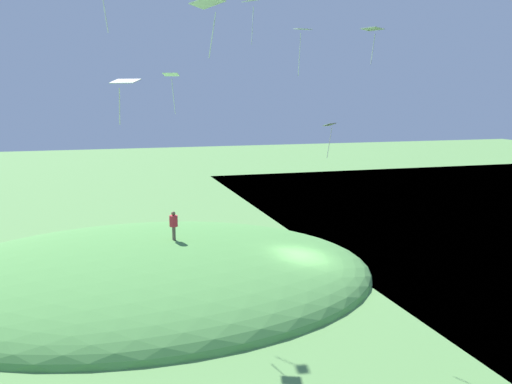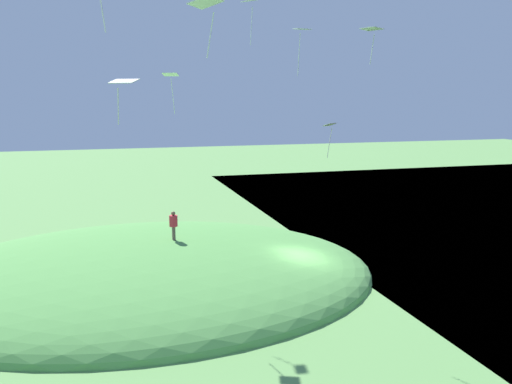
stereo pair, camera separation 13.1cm
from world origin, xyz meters
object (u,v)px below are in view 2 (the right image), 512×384
at_px(kite_2, 171,78).
at_px(kite_6, 302,34).
at_px(kite_4, 123,83).
at_px(person_near_shore, 173,222).
at_px(kite_5, 330,127).
at_px(kite_3, 372,31).
at_px(kite_9, 206,4).
at_px(kite_7, 255,1).

relative_size(kite_2, kite_6, 0.87).
xyz_separation_m(kite_4, kite_6, (-8.28, -4.90, 2.40)).
bearing_deg(person_near_shore, kite_5, 90.91).
xyz_separation_m(kite_3, kite_9, (8.04, 4.76, 0.00)).
relative_size(kite_3, kite_6, 0.71).
bearing_deg(kite_4, kite_9, 134.16).
height_order(kite_6, kite_7, kite_7).
distance_m(kite_2, kite_4, 6.54).
xyz_separation_m(kite_3, kite_4, (10.45, 2.28, -2.31)).
relative_size(kite_5, kite_9, 1.23).
bearing_deg(kite_6, person_near_shore, -42.06).
bearing_deg(kite_7, kite_5, -127.79).
xyz_separation_m(person_near_shore, kite_2, (0.42, 3.75, 7.61)).
height_order(kite_3, kite_6, kite_6).
bearing_deg(kite_5, kite_3, 77.07).
bearing_deg(kite_7, kite_2, -58.66).
xyz_separation_m(kite_4, kite_9, (-2.41, 2.49, 2.31)).
relative_size(kite_6, kite_9, 1.22).
height_order(kite_2, kite_3, kite_3).
distance_m(kite_5, kite_7, 13.18).
height_order(kite_2, kite_9, kite_9).
xyz_separation_m(kite_5, kite_9, (10.06, 13.57, 4.59)).
height_order(kite_4, kite_6, kite_6).
height_order(kite_2, kite_4, kite_2).
bearing_deg(kite_4, kite_6, -149.41).
xyz_separation_m(person_near_shore, kite_5, (-9.66, -1.26, 4.95)).
distance_m(kite_4, kite_5, 16.84).
xyz_separation_m(kite_6, kite_9, (5.87, 7.38, -0.09)).
xyz_separation_m(kite_2, kite_5, (-10.08, -5.01, -2.67)).
xyz_separation_m(kite_3, kite_5, (-2.02, -8.81, -4.59)).
distance_m(kite_2, kite_6, 6.33).
bearing_deg(kite_3, kite_6, -50.31).
bearing_deg(kite_6, kite_4, 30.59).
relative_size(kite_7, kite_9, 1.02).
bearing_deg(kite_4, kite_7, -162.65).
bearing_deg(kite_3, kite_9, 30.63).
height_order(kite_2, kite_6, kite_6).
bearing_deg(kite_4, kite_2, -111.53).
height_order(kite_5, kite_6, kite_6).
relative_size(kite_2, kite_3, 1.22).
bearing_deg(kite_5, kite_9, 53.44).
bearing_deg(kite_7, kite_3, -172.76).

